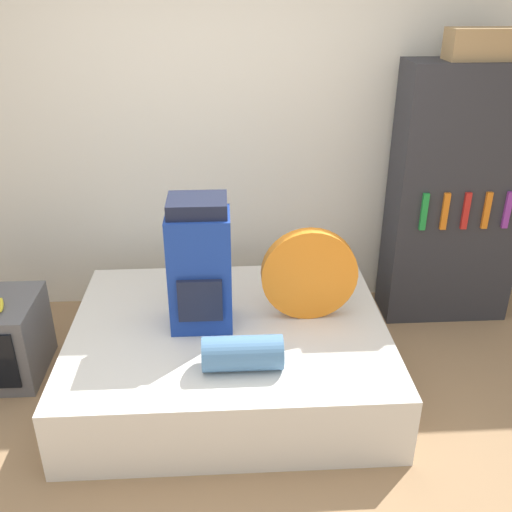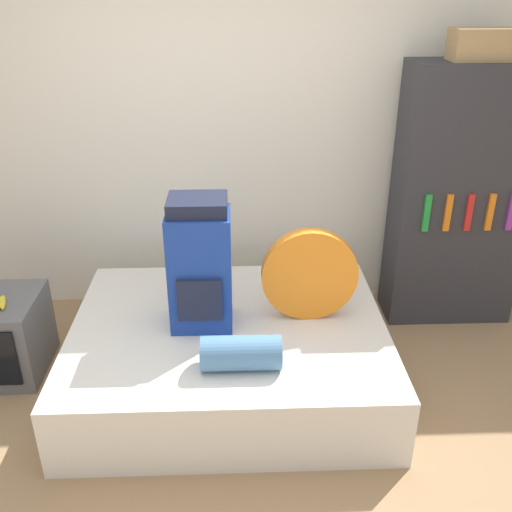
% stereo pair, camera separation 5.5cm
% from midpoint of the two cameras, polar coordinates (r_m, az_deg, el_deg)
% --- Properties ---
extents(ground_plane, '(16.00, 16.00, 0.00)m').
position_cam_midpoint_polar(ground_plane, '(3.16, -4.39, -20.26)').
color(ground_plane, '#997551').
extents(wall_back, '(8.00, 0.05, 2.60)m').
position_cam_midpoint_polar(wall_back, '(4.07, -4.72, 12.07)').
color(wall_back, silver).
rests_on(wall_back, ground_plane).
extents(bed, '(1.87, 1.51, 0.42)m').
position_cam_midpoint_polar(bed, '(3.55, -3.12, -9.67)').
color(bed, silver).
rests_on(bed, ground_plane).
extents(backpack, '(0.36, 0.32, 0.79)m').
position_cam_midpoint_polar(backpack, '(3.27, -6.11, -0.97)').
color(backpack, navy).
rests_on(backpack, bed).
extents(tent_bag, '(0.57, 0.08, 0.57)m').
position_cam_midpoint_polar(tent_bag, '(3.38, 4.88, -1.84)').
color(tent_bag, orange).
rests_on(tent_bag, bed).
extents(sleeping_roll, '(0.42, 0.19, 0.19)m').
position_cam_midpoint_polar(sleeping_roll, '(3.03, -1.88, -9.69)').
color(sleeping_roll, teal).
rests_on(sleeping_roll, bed).
extents(bookshelf, '(0.89, 0.39, 1.82)m').
position_cam_midpoint_polar(bookshelf, '(4.20, 19.00, 5.60)').
color(bookshelf, '#2D2D33').
rests_on(bookshelf, ground_plane).
extents(cardboard_box, '(0.43, 0.20, 0.19)m').
position_cam_midpoint_polar(cardboard_box, '(3.96, 21.30, 19.14)').
color(cardboard_box, '#A88456').
rests_on(cardboard_box, bookshelf).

